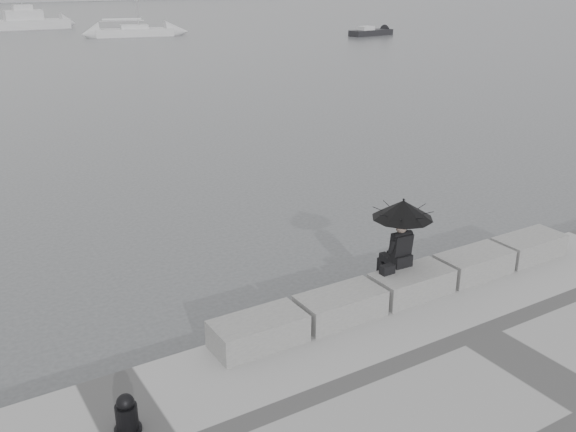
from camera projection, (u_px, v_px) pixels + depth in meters
ground at (394, 308)px, 13.06m from camera, size 360.00×360.00×0.00m
stone_block_far_left at (258, 332)px, 10.78m from camera, size 1.60×0.80×0.50m
stone_block_left at (340, 306)px, 11.61m from camera, size 1.60×0.80×0.50m
stone_block_centre at (412, 284)px, 12.44m from camera, size 1.60×0.80×0.50m
stone_block_right at (474, 264)px, 13.27m from camera, size 1.60×0.80×0.50m
stone_block_far_right at (529, 247)px, 14.09m from camera, size 1.60×0.80×0.50m
seated_person at (403, 217)px, 12.28m from camera, size 1.19×1.19×1.39m
bag at (387, 270)px, 12.25m from camera, size 0.27×0.16×0.18m
mooring_bollard at (127, 416)px, 8.72m from camera, size 0.38×0.38×0.60m
sailboat_right at (134, 31)px, 67.99m from camera, size 8.35×4.01×12.90m
motor_cruiser at (32, 21)px, 76.58m from camera, size 8.53×3.00×4.50m
small_motorboat at (371, 32)px, 69.00m from camera, size 5.26×2.07×1.10m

